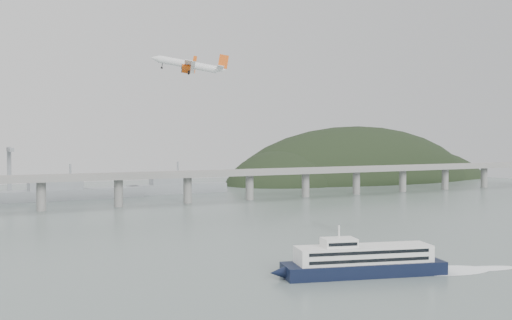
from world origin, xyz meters
TOP-DOWN VIEW (x-y plane):
  - ground at (0.00, 0.00)m, footprint 900.00×900.00m
  - bridge at (-1.15, 200.00)m, footprint 800.00×22.00m
  - headland at (285.18, 331.75)m, footprint 365.00×155.00m
  - ferry at (-8.48, -40.68)m, footprint 90.14×33.82m
  - airliner at (-18.39, 95.59)m, footprint 39.92×37.25m

SIDE VIEW (x-z plane):
  - headland at x=285.18m, z-range -97.34..58.66m
  - ground at x=0.00m, z-range 0.00..0.00m
  - ferry at x=-8.48m, z-range -3.96..13.36m
  - bridge at x=-1.15m, z-range 5.70..29.60m
  - airliner at x=-18.39m, z-range 79.85..90.91m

